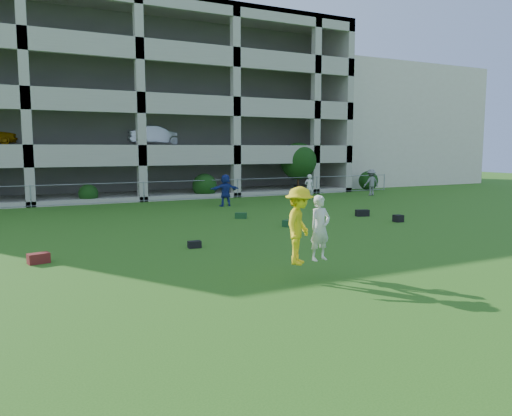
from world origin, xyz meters
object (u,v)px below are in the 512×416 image
bystander_d (225,190)px  stucco_building (362,128)px  bystander_f (371,182)px  frisbee_contest (303,226)px  crate_d (398,218)px  bystander_e (309,187)px  parking_garage (111,108)px

bystander_d → stucco_building: bearing=-141.5°
stucco_building → bystander_f: stucco_building is taller
bystander_d → frisbee_contest: 15.37m
crate_d → frisbee_contest: (-8.60, -6.08, 1.13)m
bystander_d → bystander_e: bearing=-165.9°
stucco_building → parking_garage: parking_garage is taller
frisbee_contest → parking_garage: 27.93m
bystander_d → parking_garage: size_ratio=0.06×
bystander_e → bystander_f: size_ratio=0.89×
stucco_building → parking_garage: (-23.01, -0.30, 1.01)m
bystander_d → bystander_e: bystander_d is taller
crate_d → frisbee_contest: frisbee_contest is taller
crate_d → bystander_d: bearing=116.0°
stucco_building → bystander_f: bearing=-126.0°
bystander_f → frisbee_contest: size_ratio=0.94×
bystander_d → crate_d: size_ratio=4.93×
stucco_building → frisbee_contest: size_ratio=8.70×
stucco_building → frisbee_contest: bearing=-130.8°
bystander_f → bystander_e: bearing=6.4°
frisbee_contest → parking_garage: bearing=88.0°
bystander_e → parking_garage: bearing=-38.7°
parking_garage → bystander_e: bearing=-51.5°
parking_garage → stucco_building: bearing=0.7°
bystander_d → crate_d: (4.22, -8.65, -0.71)m
bystander_e → frisbee_contest: size_ratio=0.83×
stucco_building → parking_garage: bearing=-179.3°
bystander_e → bystander_f: bystander_f is taller
bystander_e → frisbee_contest: 18.83m
crate_d → parking_garage: 23.49m
crate_d → frisbee_contest: size_ratio=0.19×
bystander_e → crate_d: bearing=92.4°
frisbee_contest → bystander_e: bearing=56.6°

